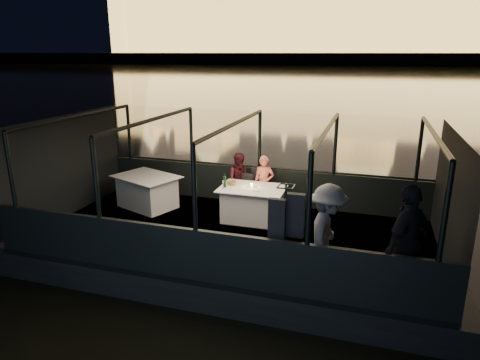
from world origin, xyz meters
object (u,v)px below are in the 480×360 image
(chair_port_right, at_px, (258,193))
(passenger_dark, at_px, (406,247))
(dining_table_aft, at_px, (147,192))
(person_man_maroon, at_px, (240,178))
(passenger_stripe, at_px, (327,235))
(coat_stand, at_px, (285,233))
(person_woman_coral, at_px, (264,180))
(dining_table_central, at_px, (252,204))
(wine_bottle, at_px, (225,181))
(chair_port_left, at_px, (244,192))

(chair_port_right, height_order, passenger_dark, passenger_dark)
(dining_table_aft, relative_size, chair_port_right, 1.52)
(person_man_maroon, relative_size, passenger_stripe, 0.80)
(coat_stand, height_order, passenger_stripe, coat_stand)
(passenger_stripe, bearing_deg, coat_stand, 109.80)
(person_man_maroon, bearing_deg, person_woman_coral, -16.95)
(coat_stand, height_order, person_man_maroon, coat_stand)
(dining_table_aft, bearing_deg, dining_table_central, -1.35)
(person_man_maroon, distance_m, passenger_dark, 4.72)
(coat_stand, xyz_separation_m, person_woman_coral, (-1.16, 3.24, -0.15))
(wine_bottle, bearing_deg, chair_port_right, 54.16)
(chair_port_right, xyz_separation_m, coat_stand, (1.28, -3.14, 0.45))
(chair_port_left, distance_m, person_woman_coral, 0.57)
(dining_table_central, bearing_deg, coat_stand, -63.77)
(chair_port_left, distance_m, coat_stand, 3.48)
(person_man_maroon, height_order, wine_bottle, person_man_maroon)
(passenger_stripe, xyz_separation_m, wine_bottle, (-2.48, 2.15, 0.06))
(person_man_maroon, xyz_separation_m, passenger_dark, (3.56, -3.10, 0.10))
(dining_table_central, height_order, person_woman_coral, person_woman_coral)
(chair_port_left, xyz_separation_m, wine_bottle, (-0.23, -0.68, 0.47))
(coat_stand, height_order, passenger_dark, passenger_dark)
(chair_port_right, bearing_deg, coat_stand, -53.61)
(dining_table_central, height_order, passenger_dark, passenger_dark)
(dining_table_central, xyz_separation_m, passenger_dark, (3.06, -2.38, 0.47))
(person_woman_coral, relative_size, person_man_maroon, 0.98)
(passenger_stripe, bearing_deg, passenger_dark, -94.80)
(coat_stand, relative_size, person_man_maroon, 1.27)
(dining_table_aft, relative_size, person_man_maroon, 1.10)
(dining_table_aft, distance_m, chair_port_left, 2.35)
(dining_table_aft, xyz_separation_m, passenger_dark, (5.73, -2.44, 0.47))
(dining_table_aft, bearing_deg, passenger_stripe, -27.27)
(passenger_dark, bearing_deg, passenger_stripe, -63.03)
(coat_stand, bearing_deg, dining_table_central, 116.23)
(chair_port_left, height_order, wine_bottle, wine_bottle)
(passenger_stripe, bearing_deg, wine_bottle, 49.15)
(dining_table_central, relative_size, person_woman_coral, 1.10)
(dining_table_central, distance_m, wine_bottle, 0.81)
(chair_port_left, distance_m, chair_port_right, 0.34)
(dining_table_central, xyz_separation_m, person_woman_coral, (0.08, 0.73, 0.36))
(chair_port_right, height_order, wine_bottle, wine_bottle)
(dining_table_aft, height_order, passenger_stripe, passenger_stripe)
(dining_table_central, height_order, passenger_stripe, passenger_stripe)
(dining_table_aft, relative_size, wine_bottle, 4.81)
(chair_port_left, xyz_separation_m, chair_port_right, (0.32, 0.09, 0.00))
(dining_table_aft, relative_size, coat_stand, 0.87)
(chair_port_right, distance_m, person_man_maroon, 0.55)
(person_woman_coral, xyz_separation_m, wine_bottle, (-0.68, -0.86, 0.17))
(chair_port_right, distance_m, coat_stand, 3.42)
(person_woman_coral, distance_m, passenger_stripe, 3.51)
(dining_table_aft, height_order, chair_port_left, chair_port_left)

